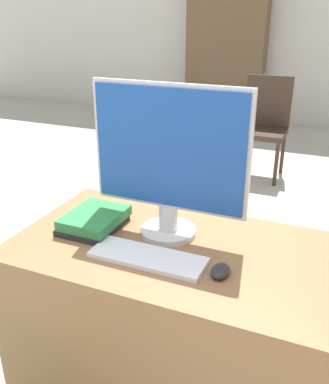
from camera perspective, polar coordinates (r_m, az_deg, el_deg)
name	(u,v)px	position (r m, az deg, el deg)	size (l,w,h in m)	color
wall_back	(322,21)	(6.45, 20.24, 20.58)	(12.00, 0.06, 2.80)	beige
desk	(175,332)	(1.75, 1.43, -18.18)	(1.16, 0.66, 0.77)	#8C603D
monitor	(169,159)	(1.49, 0.57, 4.41)	(0.57, 0.21, 0.55)	silver
keyboard	(148,257)	(1.44, -2.25, -8.70)	(0.39, 0.14, 0.02)	white
mouse	(220,271)	(1.37, 7.46, -10.39)	(0.06, 0.09, 0.03)	#262626
book_stack	(94,220)	(1.65, -9.37, -3.74)	(0.20, 0.24, 0.06)	#232328
far_chair	(265,122)	(4.33, 13.20, 9.10)	(0.44, 0.44, 0.96)	#38281E
bookshelf_far	(226,50)	(6.44, 8.22, 18.19)	(1.11, 0.32, 2.02)	brown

